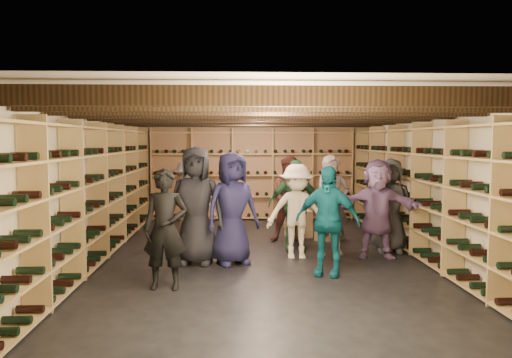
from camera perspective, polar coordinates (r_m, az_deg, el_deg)
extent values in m
plane|color=black|center=(8.12, 0.61, -8.89)|extent=(8.00, 8.00, 0.00)
cube|color=beige|center=(11.91, -0.44, 1.23)|extent=(5.50, 0.02, 2.40)
cube|color=beige|center=(3.97, 3.82, -5.37)|extent=(5.50, 0.02, 2.40)
cube|color=beige|center=(8.25, -18.83, -0.47)|extent=(0.02, 8.00, 2.40)
cube|color=beige|center=(8.53, 19.39, -0.33)|extent=(0.02, 8.00, 2.40)
cube|color=beige|center=(7.92, 0.63, 8.27)|extent=(5.50, 8.00, 0.01)
cube|color=black|center=(4.42, 3.17, 9.42)|extent=(5.40, 0.12, 0.18)
cube|color=black|center=(5.29, 2.21, 8.61)|extent=(5.40, 0.12, 0.18)
cube|color=black|center=(6.16, 1.53, 8.03)|extent=(5.40, 0.12, 0.18)
cube|color=black|center=(7.04, 1.02, 7.60)|extent=(5.40, 0.12, 0.18)
cube|color=black|center=(7.91, 0.63, 7.25)|extent=(5.40, 0.12, 0.18)
cube|color=black|center=(8.78, 0.31, 6.98)|extent=(5.40, 0.12, 0.18)
cube|color=black|center=(9.65, 0.05, 6.76)|extent=(5.40, 0.12, 0.18)
cube|color=black|center=(10.53, -0.17, 6.57)|extent=(5.40, 0.12, 0.18)
cube|color=black|center=(11.40, -0.35, 6.41)|extent=(5.40, 0.12, 0.18)
cube|color=#A68850|center=(8.21, -17.60, -1.34)|extent=(0.32, 7.50, 2.15)
cube|color=#A68850|center=(8.48, 18.24, -1.17)|extent=(0.32, 7.50, 2.15)
cube|color=#A68850|center=(11.75, -0.41, 0.57)|extent=(4.70, 0.30, 2.15)
cube|color=tan|center=(9.39, -7.04, -6.56)|extent=(0.57, 0.45, 0.17)
cube|color=tan|center=(9.36, -7.05, -5.53)|extent=(0.57, 0.45, 0.17)
cube|color=tan|center=(9.33, -7.06, -4.51)|extent=(0.57, 0.45, 0.17)
cube|color=tan|center=(9.75, 4.88, -6.12)|extent=(0.52, 0.37, 0.17)
cube|color=tan|center=(9.72, 4.89, -5.14)|extent=(0.52, 0.37, 0.17)
cube|color=tan|center=(9.70, 4.89, -4.15)|extent=(0.52, 0.37, 0.17)
cube|color=tan|center=(9.53, 8.38, -6.41)|extent=(0.59, 0.51, 0.17)
imported|color=black|center=(7.58, -6.88, -3.03)|extent=(0.94, 0.68, 1.78)
imported|color=black|center=(6.39, -10.33, -5.66)|extent=(0.58, 0.41, 1.52)
imported|color=beige|center=(7.94, 4.69, -3.71)|extent=(0.99, 0.59, 1.50)
imported|color=#0E5C6C|center=(6.99, 8.14, -4.75)|extent=(0.97, 0.67, 1.53)
imported|color=#1C1B41|center=(7.54, -2.72, -3.37)|extent=(0.98, 0.83, 1.70)
imported|color=gray|center=(8.25, 8.71, -2.96)|extent=(0.65, 0.48, 1.63)
imported|color=#4C251F|center=(9.20, 4.03, -2.31)|extent=(0.81, 0.65, 1.58)
imported|color=#ACA49D|center=(9.00, -7.72, -2.68)|extent=(1.05, 0.69, 1.52)
imported|color=#244E2E|center=(8.48, 4.43, -3.00)|extent=(0.92, 0.41, 1.55)
imported|color=#876298|center=(8.16, 13.69, -3.30)|extent=(1.52, 0.70, 1.58)
imported|color=#37383C|center=(8.67, 15.07, -2.90)|extent=(0.84, 0.62, 1.57)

